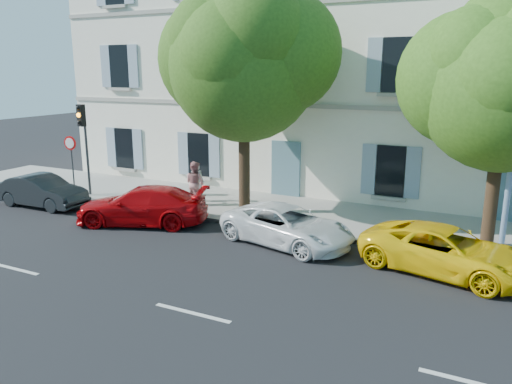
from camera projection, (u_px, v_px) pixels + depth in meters
The scene contains 14 objects.
ground at pixel (266, 256), 14.90m from camera, with size 90.00×90.00×0.00m, color black.
sidewalk at pixel (317, 216), 18.76m from camera, with size 36.00×4.50×0.15m, color #A09E96.
kerb at pixel (295, 232), 16.87m from camera, with size 36.00×0.16×0.16m, color #9E998E.
building at pixel (363, 57), 22.36m from camera, with size 28.00×7.00×12.00m, color white.
car_dark_sedan at pixel (42, 191), 20.23m from camera, with size 1.36×3.91×1.29m, color black.
car_red_coupe at pixel (142, 205), 17.92m from camera, with size 1.91×4.70×1.37m, color #AA0408.
car_white_coupe at pixel (287, 225), 15.84m from camera, with size 2.03×4.41×1.23m, color white.
car_yellow_supercar at pixel (446, 251), 13.57m from camera, with size 2.10×4.56×1.27m, color yellow.
tree_left at pixel (244, 67), 17.80m from camera, with size 5.38×5.38×8.34m.
tree_right at pixel (504, 90), 14.23m from camera, with size 4.78×4.78×7.36m.
traffic_light at pixel (83, 130), 21.00m from camera, with size 0.33×0.44×3.88m.
road_sign at pixel (71, 153), 21.08m from camera, with size 0.60×0.10×2.58m.
pedestrian_a at pixel (197, 182), 20.44m from camera, with size 0.59×0.39×1.61m, color white.
pedestrian_b at pixel (195, 183), 19.95m from camera, with size 0.85×0.66×1.75m, color tan.
Camera 1 is at (5.91, -12.71, 5.41)m, focal length 35.00 mm.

